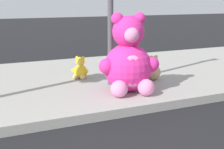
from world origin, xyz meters
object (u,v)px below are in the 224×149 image
Objects in this scene: plush_yellow at (80,70)px; plush_lavender at (128,65)px; plush_pink_large at (128,61)px; plush_tan at (152,70)px.

plush_lavender reaches higher than plush_yellow.
plush_lavender is at bearing -24.39° from plush_yellow.
plush_pink_large reaches higher than plush_tan.
plush_tan is at bearing -28.86° from plush_yellow.
plush_lavender reaches higher than plush_tan.
plush_lavender is (-0.42, 0.32, 0.07)m from plush_tan.
plush_tan is 1.10× the size of plush_yellow.
plush_pink_large is 1.03m from plush_lavender.
plush_pink_large reaches higher than plush_lavender.
plush_pink_large is at bearing -70.22° from plush_yellow.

